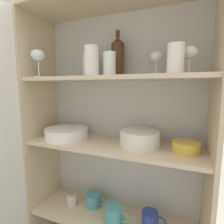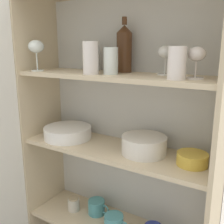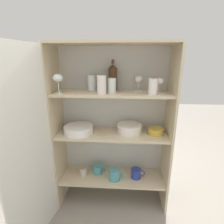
# 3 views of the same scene
# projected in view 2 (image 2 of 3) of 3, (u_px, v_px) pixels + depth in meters

# --- Properties ---
(cupboard_back_panel) EXTENTS (0.98, 0.02, 1.43)m
(cupboard_back_panel) POSITION_uv_depth(u_px,v_px,m) (129.00, 137.00, 1.40)
(cupboard_back_panel) COLOR silver
(cupboard_back_panel) RESTS_ON ground_plane
(cupboard_side_left) EXTENTS (0.02, 0.32, 1.43)m
(cupboard_side_left) POSITION_uv_depth(u_px,v_px,m) (44.00, 130.00, 1.52)
(cupboard_side_left) COLOR #CCB793
(cupboard_side_left) RESTS_ON ground_plane
(cupboard_side_right) EXTENTS (0.02, 0.32, 1.43)m
(cupboard_side_right) POSITION_uv_depth(u_px,v_px,m) (219.00, 169.00, 1.03)
(cupboard_side_right) COLOR #CCB793
(cupboard_side_right) RESTS_ON ground_plane
(shelf_board_middle) EXTENTS (0.95, 0.29, 0.02)m
(shelf_board_middle) POSITION_uv_depth(u_px,v_px,m) (114.00, 150.00, 1.28)
(shelf_board_middle) COLOR beige
(shelf_board_upper) EXTENTS (0.95, 0.29, 0.02)m
(shelf_board_upper) POSITION_uv_depth(u_px,v_px,m) (115.00, 76.00, 1.20)
(shelf_board_upper) COLOR beige
(tumbler_glass_0) EXTENTS (0.07, 0.07, 0.12)m
(tumbler_glass_0) POSITION_uv_depth(u_px,v_px,m) (177.00, 63.00, 0.96)
(tumbler_glass_0) COLOR silver
(tumbler_glass_0) RESTS_ON shelf_board_upper
(tumbler_glass_1) EXTENTS (0.06, 0.06, 0.12)m
(tumbler_glass_1) POSITION_uv_depth(u_px,v_px,m) (110.00, 61.00, 1.15)
(tumbler_glass_1) COLOR white
(tumbler_glass_1) RESTS_ON shelf_board_upper
(tumbler_glass_2) EXTENTS (0.07, 0.07, 0.13)m
(tumbler_glass_2) POSITION_uv_depth(u_px,v_px,m) (92.00, 58.00, 1.32)
(tumbler_glass_2) COLOR white
(tumbler_glass_2) RESTS_ON shelf_board_upper
(tumbler_glass_3) EXTENTS (0.07, 0.07, 0.14)m
(tumbler_glass_3) POSITION_uv_depth(u_px,v_px,m) (91.00, 58.00, 1.15)
(tumbler_glass_3) COLOR silver
(tumbler_glass_3) RESTS_ON shelf_board_upper
(wine_glass_0) EXTENTS (0.07, 0.07, 0.12)m
(wine_glass_0) POSITION_uv_depth(u_px,v_px,m) (197.00, 56.00, 0.97)
(wine_glass_0) COLOR silver
(wine_glass_0) RESTS_ON shelf_board_upper
(wine_glass_1) EXTENTS (0.07, 0.07, 0.13)m
(wine_glass_1) POSITION_uv_depth(u_px,v_px,m) (166.00, 54.00, 1.12)
(wine_glass_1) COLOR white
(wine_glass_1) RESTS_ON shelf_board_upper
(wine_glass_2) EXTENTS (0.08, 0.08, 0.15)m
(wine_glass_2) POSITION_uv_depth(u_px,v_px,m) (36.00, 48.00, 1.31)
(wine_glass_2) COLOR white
(wine_glass_2) RESTS_ON shelf_board_upper
(wine_bottle) EXTENTS (0.07, 0.07, 0.25)m
(wine_bottle) POSITION_uv_depth(u_px,v_px,m) (124.00, 49.00, 1.24)
(wine_bottle) COLOR #4C2D19
(wine_bottle) RESTS_ON shelf_board_upper
(plate_stack_white) EXTENTS (0.26, 0.26, 0.06)m
(plate_stack_white) POSITION_uv_depth(u_px,v_px,m) (68.00, 132.00, 1.42)
(plate_stack_white) COLOR white
(plate_stack_white) RESTS_ON shelf_board_middle
(mixing_bowl_large) EXTENTS (0.21, 0.21, 0.08)m
(mixing_bowl_large) POSITION_uv_depth(u_px,v_px,m) (144.00, 144.00, 1.21)
(mixing_bowl_large) COLOR silver
(mixing_bowl_large) RESTS_ON shelf_board_middle
(serving_bowl_small) EXTENTS (0.13, 0.13, 0.05)m
(serving_bowl_small) POSITION_uv_depth(u_px,v_px,m) (192.00, 158.00, 1.09)
(serving_bowl_small) COLOR gold
(serving_bowl_small) RESTS_ON shelf_board_middle
(coffee_mug_primary) EXTENTS (0.13, 0.09, 0.08)m
(coffee_mug_primary) POSITION_uv_depth(u_px,v_px,m) (97.00, 207.00, 1.48)
(coffee_mug_primary) COLOR teal
(coffee_mug_primary) RESTS_ON shelf_board_lower
(coffee_mug_extra_2) EXTENTS (0.14, 0.10, 0.10)m
(coffee_mug_extra_2) POSITION_uv_depth(u_px,v_px,m) (114.00, 224.00, 1.32)
(coffee_mug_extra_2) COLOR teal
(coffee_mug_extra_2) RESTS_ON shelf_board_lower
(storage_jar) EXTENTS (0.07, 0.07, 0.08)m
(storage_jar) POSITION_uv_depth(u_px,v_px,m) (74.00, 204.00, 1.52)
(storage_jar) COLOR beige
(storage_jar) RESTS_ON shelf_board_lower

